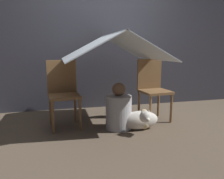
{
  "coord_description": "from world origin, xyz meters",
  "views": [
    {
      "loc": [
        -0.72,
        -2.66,
        1.05
      ],
      "look_at": [
        0.0,
        0.24,
        0.5
      ],
      "focal_mm": 35.0,
      "sensor_mm": 36.0,
      "label": 1
    }
  ],
  "objects_px": {
    "chair_right": "(153,87)",
    "dog": "(140,120)",
    "chair_left": "(63,91)",
    "person_front": "(119,110)"
  },
  "relations": [
    {
      "from": "chair_left",
      "to": "chair_right",
      "type": "height_order",
      "value": "same"
    },
    {
      "from": "chair_left",
      "to": "dog",
      "type": "distance_m",
      "value": 1.1
    },
    {
      "from": "chair_left",
      "to": "chair_right",
      "type": "xyz_separation_m",
      "value": [
        1.31,
        -0.0,
        0.0
      ]
    },
    {
      "from": "chair_left",
      "to": "dog",
      "type": "height_order",
      "value": "chair_left"
    },
    {
      "from": "chair_right",
      "to": "dog",
      "type": "relative_size",
      "value": 1.78
    },
    {
      "from": "chair_left",
      "to": "dog",
      "type": "bearing_deg",
      "value": -28.47
    },
    {
      "from": "chair_left",
      "to": "person_front",
      "type": "relative_size",
      "value": 1.46
    },
    {
      "from": "person_front",
      "to": "dog",
      "type": "xyz_separation_m",
      "value": [
        0.26,
        -0.12,
        -0.11
      ]
    },
    {
      "from": "dog",
      "to": "chair_left",
      "type": "bearing_deg",
      "value": 157.47
    },
    {
      "from": "dog",
      "to": "person_front",
      "type": "bearing_deg",
      "value": 155.26
    }
  ]
}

